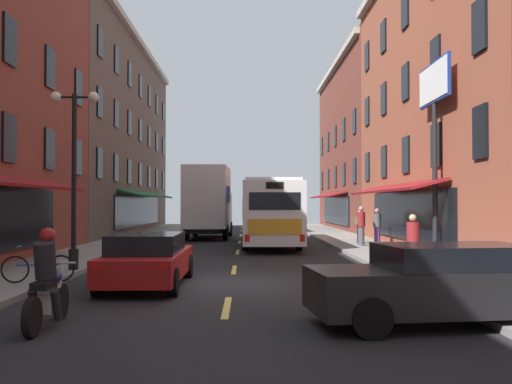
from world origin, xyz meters
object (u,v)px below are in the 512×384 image
pedestrian_far (413,241)px  pedestrian_rear (377,226)px  box_truck (209,203)px  sedan_near (447,283)px  bicycle_near (38,268)px  sedan_mid (148,259)px  transit_bus (269,212)px  pedestrian_near (360,226)px  pedestrian_mid (361,225)px  street_lamp_twin (74,171)px  billboard_sign (434,107)px  motorcycle_rider (47,285)px

pedestrian_far → pedestrian_rear: size_ratio=0.95×
box_truck → sedan_near: 24.98m
bicycle_near → box_truck: bearing=81.9°
sedan_mid → bicycle_near: (-2.61, -0.29, -0.17)m
transit_bus → bicycle_near: (-6.18, -14.26, -1.15)m
pedestrian_near → pedestrian_rear: pedestrian_rear is taller
pedestrian_near → pedestrian_mid: 1.56m
transit_bus → sedan_near: bearing=-83.0°
sedan_near → pedestrian_mid: bearing=83.6°
sedan_mid → pedestrian_near: size_ratio=2.91×
pedestrian_near → pedestrian_rear: size_ratio=0.94×
pedestrian_rear → street_lamp_twin: street_lamp_twin is taller
box_truck → bicycle_near: 20.21m
sedan_mid → street_lamp_twin: size_ratio=0.90×
pedestrian_rear → pedestrian_near: bearing=158.6°
pedestrian_far → sedan_mid: bearing=-76.8°
transit_bus → street_lamp_twin: size_ratio=2.14×
pedestrian_far → pedestrian_near: bearing=172.4°
box_truck → sedan_near: bearing=-76.9°
box_truck → pedestrian_near: bearing=-38.8°
street_lamp_twin → pedestrian_mid: bearing=42.6°
street_lamp_twin → bicycle_near: bearing=-90.7°
sedan_mid → pedestrian_far: size_ratio=2.90×
sedan_mid → pedestrian_rear: pedestrian_rear is taller
bicycle_near → street_lamp_twin: (0.03, 2.73, 2.52)m
billboard_sign → sedan_near: size_ratio=1.47×
street_lamp_twin → transit_bus: bearing=61.9°
billboard_sign → street_lamp_twin: (-11.70, -3.36, -2.45)m
pedestrian_near → street_lamp_twin: (-10.53, -11.01, 2.03)m
transit_bus → sedan_mid: transit_bus is taller
box_truck → pedestrian_mid: 10.84m
transit_bus → bicycle_near: 15.59m
sedan_near → pedestrian_near: pedestrian_near is taller
pedestrian_mid → pedestrian_far: size_ratio=1.12×
street_lamp_twin → pedestrian_far: bearing=-0.9°
sedan_mid → bicycle_near: size_ratio=2.76×
pedestrian_far → sedan_near: bearing=-16.0°
box_truck → pedestrian_far: size_ratio=4.57×
pedestrian_mid → box_truck: bearing=43.0°
billboard_sign → sedan_mid: (-9.12, -5.81, -4.80)m
motorcycle_rider → transit_bus: bearing=76.8°
street_lamp_twin → sedan_near: bearing=-40.0°
pedestrian_mid → pedestrian_near: bearing=-9.7°
sedan_near → pedestrian_near: bearing=83.4°
billboard_sign → bicycle_near: (-11.73, -6.09, -4.97)m
motorcycle_rider → pedestrian_rear: size_ratio=1.22×
box_truck → bicycle_near: size_ratio=4.35×
billboard_sign → box_truck: size_ratio=0.94×
transit_bus → motorcycle_rider: 19.29m
sedan_mid → pedestrian_rear: 15.24m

